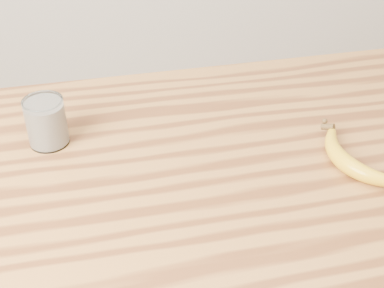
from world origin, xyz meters
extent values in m
cube|color=#94602D|center=(0.00, 0.00, 0.88)|extent=(1.20, 0.80, 0.04)
cylinder|color=brown|center=(0.54, 0.34, 0.43)|extent=(0.06, 0.06, 0.86)
cylinder|color=white|center=(-0.32, 0.14, 0.95)|extent=(0.08, 0.08, 0.10)
torus|color=white|center=(-0.32, 0.14, 1.00)|extent=(0.08, 0.08, 0.00)
cylinder|color=white|center=(-0.32, 0.14, 0.95)|extent=(0.07, 0.07, 0.09)
camera|label=1|loc=(-0.23, -0.80, 1.55)|focal=50.00mm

